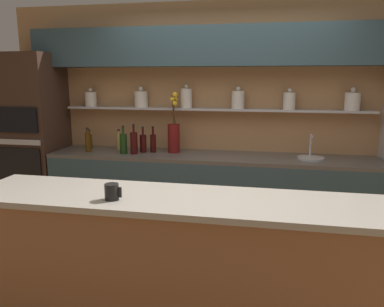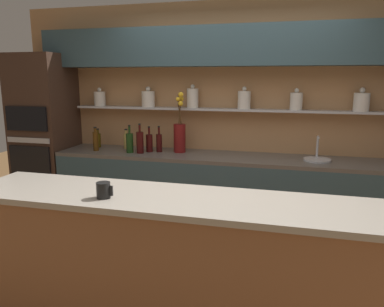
% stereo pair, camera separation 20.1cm
% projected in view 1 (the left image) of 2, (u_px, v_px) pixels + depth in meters
% --- Properties ---
extents(ground_plane, '(12.00, 12.00, 0.00)m').
position_uv_depth(ground_plane, '(204.00, 294.00, 3.10)').
color(ground_plane, brown).
extents(back_wall_unit, '(5.20, 0.44, 2.60)m').
position_uv_depth(back_wall_unit, '(226.00, 96.00, 4.26)').
color(back_wall_unit, tan).
rests_on(back_wall_unit, ground_plane).
extents(back_counter_unit, '(3.59, 0.62, 0.92)m').
position_uv_depth(back_counter_unit, '(209.00, 195.00, 4.23)').
color(back_counter_unit, '#334C56').
rests_on(back_counter_unit, ground_plane).
extents(island_counter, '(2.94, 0.61, 1.02)m').
position_uv_depth(island_counter, '(191.00, 272.00, 2.46)').
color(island_counter, '#99603D').
rests_on(island_counter, ground_plane).
extents(oven_tower, '(0.63, 0.64, 2.04)m').
position_uv_depth(oven_tower, '(35.00, 140.00, 4.52)').
color(oven_tower, '#3D281E').
rests_on(oven_tower, ground_plane).
extents(flower_vase, '(0.14, 0.15, 0.69)m').
position_uv_depth(flower_vase, '(174.00, 134.00, 4.25)').
color(flower_vase, maroon).
rests_on(flower_vase, back_counter_unit).
extents(sink_fixture, '(0.28, 0.28, 0.25)m').
position_uv_depth(sink_fixture, '(311.00, 157.00, 3.94)').
color(sink_fixture, '#B7B7BC').
rests_on(sink_fixture, back_counter_unit).
extents(bottle_spirit_0, '(0.06, 0.06, 0.28)m').
position_uv_depth(bottle_spirit_0, '(88.00, 142.00, 4.29)').
color(bottle_spirit_0, '#4C2D0C').
rests_on(bottle_spirit_0, back_counter_unit).
extents(bottle_oil_1, '(0.06, 0.06, 0.23)m').
position_uv_depth(bottle_oil_1, '(90.00, 141.00, 4.52)').
color(bottle_oil_1, '#47380A').
rests_on(bottle_oil_1, back_counter_unit).
extents(bottle_wine_2, '(0.08, 0.08, 0.34)m').
position_uv_depth(bottle_wine_2, '(134.00, 143.00, 4.18)').
color(bottle_wine_2, '#380C0C').
rests_on(bottle_wine_2, back_counter_unit).
extents(bottle_spirit_3, '(0.06, 0.06, 0.24)m').
position_uv_depth(bottle_spirit_3, '(119.00, 141.00, 4.45)').
color(bottle_spirit_3, tan).
rests_on(bottle_spirit_3, back_counter_unit).
extents(bottle_wine_4, '(0.08, 0.08, 0.30)m').
position_uv_depth(bottle_wine_4, '(143.00, 143.00, 4.27)').
color(bottle_wine_4, '#380C0C').
rests_on(bottle_wine_4, back_counter_unit).
extents(bottle_wine_5, '(0.07, 0.07, 0.30)m').
position_uv_depth(bottle_wine_5, '(153.00, 143.00, 4.27)').
color(bottle_wine_5, '#380C0C').
rests_on(bottle_wine_5, back_counter_unit).
extents(bottle_wine_6, '(0.08, 0.08, 0.32)m').
position_uv_depth(bottle_wine_6, '(123.00, 143.00, 4.20)').
color(bottle_wine_6, '#193814').
rests_on(bottle_wine_6, back_counter_unit).
extents(coffee_mug, '(0.11, 0.09, 0.10)m').
position_uv_depth(coffee_mug, '(112.00, 192.00, 2.31)').
color(coffee_mug, black).
rests_on(coffee_mug, island_counter).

